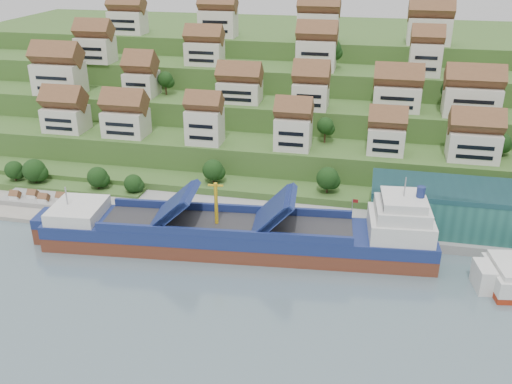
# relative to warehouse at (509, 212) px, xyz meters

# --- Properties ---
(ground) EXTENTS (300.00, 300.00, 0.00)m
(ground) POSITION_rel_warehouse_xyz_m (-52.00, -17.00, -7.20)
(ground) COLOR slate
(ground) RESTS_ON ground
(quay) EXTENTS (180.00, 14.00, 2.20)m
(quay) POSITION_rel_warehouse_xyz_m (-32.00, -2.00, -6.10)
(quay) COLOR gray
(quay) RESTS_ON ground
(pebble_beach) EXTENTS (45.00, 20.00, 1.00)m
(pebble_beach) POSITION_rel_warehouse_xyz_m (-110.00, -5.00, -6.70)
(pebble_beach) COLOR gray
(pebble_beach) RESTS_ON ground
(hillside) EXTENTS (260.00, 128.00, 31.00)m
(hillside) POSITION_rel_warehouse_xyz_m (-52.00, 86.55, 3.46)
(hillside) COLOR #2D4C1E
(hillside) RESTS_ON ground
(hillside_village) EXTENTS (158.59, 59.97, 28.82)m
(hillside_village) POSITION_rel_warehouse_xyz_m (-54.18, 42.99, 17.02)
(hillside_village) COLOR beige
(hillside_village) RESTS_ON ground
(hillside_trees) EXTENTS (139.80, 62.46, 31.54)m
(hillside_trees) POSITION_rel_warehouse_xyz_m (-58.20, 27.55, 9.22)
(hillside_trees) COLOR #173812
(hillside_trees) RESTS_ON ground
(warehouse) EXTENTS (60.00, 15.00, 10.00)m
(warehouse) POSITION_rel_warehouse_xyz_m (0.00, 0.00, 0.00)
(warehouse) COLOR #215C54
(warehouse) RESTS_ON quay
(flagpole) EXTENTS (1.28, 0.16, 8.00)m
(flagpole) POSITION_rel_warehouse_xyz_m (-33.89, -7.00, -0.32)
(flagpole) COLOR gray
(flagpole) RESTS_ON quay
(beach_huts) EXTENTS (14.40, 3.70, 2.20)m
(beach_huts) POSITION_rel_warehouse_xyz_m (-112.00, -6.25, -5.10)
(beach_huts) COLOR white
(beach_huts) RESTS_ON pebble_beach
(cargo_ship) EXTENTS (84.84, 20.65, 18.71)m
(cargo_ship) POSITION_rel_warehouse_xyz_m (-55.65, -16.20, -3.69)
(cargo_ship) COLOR #5C2B1C
(cargo_ship) RESTS_ON ground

